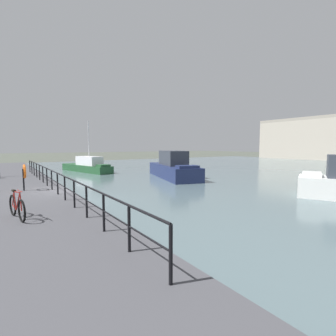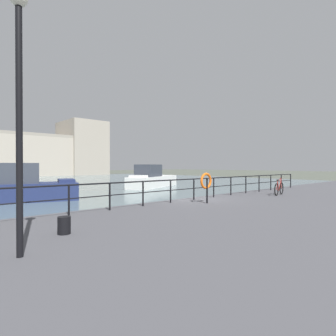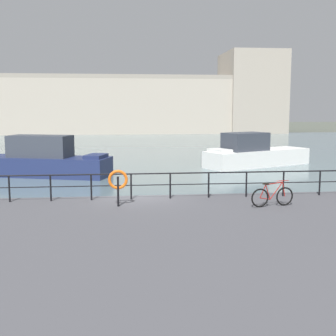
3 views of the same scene
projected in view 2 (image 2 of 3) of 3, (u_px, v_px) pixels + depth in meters
ground_plane at (188, 213)px, 14.67m from camera, size 240.00×240.00×0.00m
water_basin at (25, 184)px, 36.93m from camera, size 80.00×60.00×0.01m
quay_promenade at (320, 225)px, 9.87m from camera, size 56.00×13.00×0.80m
harbor_building at (10, 154)px, 64.42m from camera, size 56.78×12.84×14.57m
moored_small_launch at (7, 188)px, 18.97m from camera, size 9.61×5.25×2.70m
moored_blue_motorboat at (152, 179)px, 31.95m from camera, size 9.13×6.10×2.64m
quay_railing at (194, 185)px, 13.84m from camera, size 22.59×0.07×1.08m
parked_bicycle at (279, 188)px, 16.02m from camera, size 1.75×0.38×0.98m
mooring_bollard at (64, 225)px, 6.91m from camera, size 0.32×0.32×0.44m
life_ring_stand at (206, 182)px, 12.58m from camera, size 0.75×0.16×1.40m
quay_lamp_post at (19, 89)px, 5.15m from camera, size 0.32×0.32×5.02m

